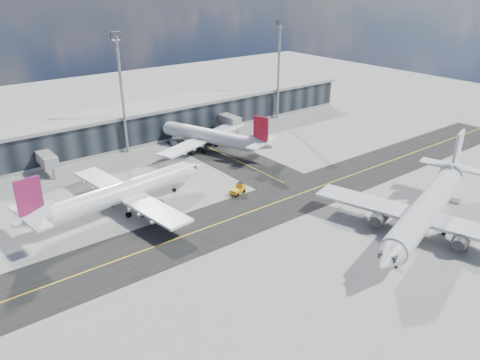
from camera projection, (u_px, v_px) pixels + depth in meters
The scene contains 9 objects.
ground at pixel (247, 227), 82.04m from camera, with size 300.00×300.00×0.00m, color gray.
taxiway_lanes at pixel (229, 199), 92.02m from camera, with size 180.00×63.00×0.03m.
terminal_concourse at pixel (115, 130), 120.26m from camera, with size 152.00×19.80×8.80m.
floodlight_masts at pixel (122, 90), 110.61m from camera, with size 102.50×0.70×28.90m.
airliner_af at pixel (120, 193), 85.82m from camera, with size 38.89×33.25×11.52m.
airliner_redtail at pixel (209, 136), 117.03m from camera, with size 30.70×35.53×10.86m.
airliner_near at pixel (427, 208), 79.10m from camera, with size 43.46×37.45×13.10m.
baggage_tug at pixel (239, 189), 94.18m from camera, with size 3.65×2.51×2.09m.
service_van at pixel (181, 143), 120.94m from camera, with size 2.69×5.84×1.62m, color white.
Camera 1 is at (-45.01, -56.11, 40.31)m, focal length 35.00 mm.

